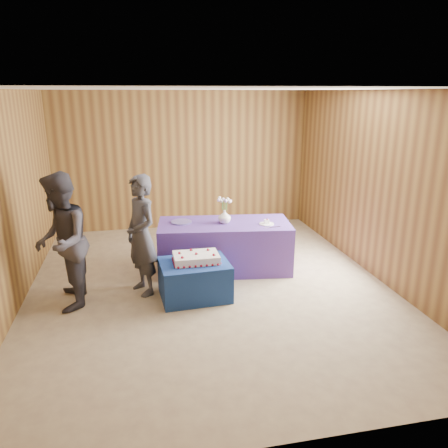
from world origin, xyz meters
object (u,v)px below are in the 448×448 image
object	(u,v)px
serving_table	(224,246)
vase	(224,217)
sheet_cake	(196,258)
guest_right	(61,242)
cake_table	(195,280)
guest_left	(141,235)

from	to	relation	value
serving_table	vase	distance (m)	0.48
sheet_cake	vase	distance (m)	1.07
vase	guest_right	distance (m)	2.38
sheet_cake	vase	bearing A→B (deg)	56.69
serving_table	guest_right	world-z (taller)	guest_right
vase	guest_right	world-z (taller)	guest_right
cake_table	sheet_cake	size ratio (longest dim) A/B	1.44
serving_table	cake_table	bearing A→B (deg)	-116.55
guest_left	guest_right	xyz separation A→B (m)	(-0.98, -0.22, 0.05)
serving_table	guest_left	distance (m)	1.46
serving_table	vase	xyz separation A→B (m)	(0.00, 0.00, 0.48)
cake_table	guest_right	distance (m)	1.76
cake_table	vase	size ratio (longest dim) A/B	4.46
sheet_cake	guest_right	bearing A→B (deg)	177.88
cake_table	vase	world-z (taller)	vase
serving_table	guest_left	world-z (taller)	guest_left
vase	cake_table	bearing A→B (deg)	-123.94
sheet_cake	guest_right	distance (m)	1.71
cake_table	sheet_cake	world-z (taller)	sheet_cake
sheet_cake	cake_table	bearing A→B (deg)	-145.45
vase	guest_left	world-z (taller)	guest_left
guest_right	sheet_cake	bearing A→B (deg)	84.64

